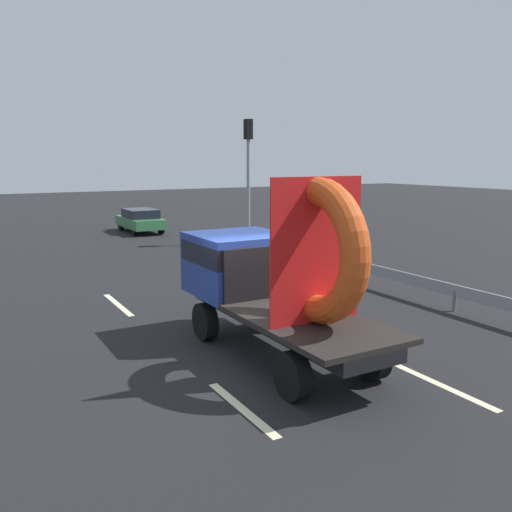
{
  "coord_description": "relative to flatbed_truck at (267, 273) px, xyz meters",
  "views": [
    {
      "loc": [
        -5.18,
        -8.89,
        3.91
      ],
      "look_at": [
        0.33,
        0.74,
        1.92
      ],
      "focal_mm": 37.58,
      "sensor_mm": 36.0,
      "label": 1
    }
  ],
  "objects": [
    {
      "name": "traffic_light",
      "position": [
        6.6,
        12.68,
        2.11
      ],
      "size": [
        0.42,
        0.36,
        5.74
      ],
      "color": "gray",
      "rests_on": "ground_plane"
    },
    {
      "name": "distant_sedan",
      "position": [
        3.48,
        19.29,
        -0.96
      ],
      "size": [
        1.68,
        3.92,
        1.28
      ],
      "color": "black",
      "rests_on": "ground_plane"
    },
    {
      "name": "lane_dash_left_far",
      "position": [
        -1.74,
        5.04,
        -1.64
      ],
      "size": [
        0.16,
        2.54,
        0.01
      ],
      "primitive_type": "cube",
      "rotation": [
        0.0,
        0.0,
        1.57
      ],
      "color": "beige",
      "rests_on": "ground_plane"
    },
    {
      "name": "guardrail",
      "position": [
        5.76,
        2.18,
        -1.11
      ],
      "size": [
        0.1,
        17.22,
        0.71
      ],
      "color": "gray",
      "rests_on": "ground_plane"
    },
    {
      "name": "lane_dash_right_far",
      "position": [
        1.74,
        5.89,
        -1.64
      ],
      "size": [
        0.16,
        2.75,
        0.01
      ],
      "primitive_type": "cube",
      "rotation": [
        0.0,
        0.0,
        1.57
      ],
      "color": "beige",
      "rests_on": "ground_plane"
    },
    {
      "name": "flatbed_truck",
      "position": [
        0.0,
        0.0,
        0.0
      ],
      "size": [
        2.02,
        5.51,
        3.63
      ],
      "color": "black",
      "rests_on": "ground_plane"
    },
    {
      "name": "lane_dash_left_near",
      "position": [
        -1.74,
        -2.14,
        -1.64
      ],
      "size": [
        0.16,
        2.18,
        0.01
      ],
      "primitive_type": "cube",
      "rotation": [
        0.0,
        0.0,
        1.57
      ],
      "color": "beige",
      "rests_on": "ground_plane"
    },
    {
      "name": "lane_dash_right_near",
      "position": [
        1.74,
        -2.78,
        -1.64
      ],
      "size": [
        0.16,
        3.0,
        0.01
      ],
      "primitive_type": "cube",
      "rotation": [
        0.0,
        0.0,
        1.57
      ],
      "color": "beige",
      "rests_on": "ground_plane"
    },
    {
      "name": "ground_plane",
      "position": [
        -0.33,
        -0.3,
        -1.64
      ],
      "size": [
        120.0,
        120.0,
        0.0
      ],
      "primitive_type": "plane",
      "color": "black"
    }
  ]
}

